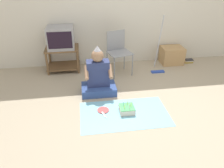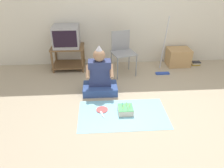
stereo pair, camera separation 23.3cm
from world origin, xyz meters
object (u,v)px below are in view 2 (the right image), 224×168
(tv, at_px, (66,36))
(folding_chair, at_px, (122,49))
(birthday_cake, at_px, (125,110))
(dust_mop, at_px, (163,58))
(cardboard_box_stack, at_px, (178,57))
(book_pile, at_px, (196,63))
(person_seated, at_px, (100,77))
(paper_plate, at_px, (102,110))

(tv, distance_m, folding_chair, 1.19)
(tv, xyz_separation_m, birthday_cake, (1.04, -1.72, -0.67))
(dust_mop, bearing_deg, folding_chair, 175.86)
(cardboard_box_stack, xyz_separation_m, book_pile, (0.42, -0.04, -0.15))
(person_seated, height_order, paper_plate, person_seated)
(person_seated, bearing_deg, folding_chair, 57.80)
(tv, bearing_deg, book_pile, -0.27)
(folding_chair, height_order, person_seated, folding_chair)
(folding_chair, relative_size, paper_plate, 4.79)
(dust_mop, relative_size, birthday_cake, 5.20)
(folding_chair, distance_m, cardboard_box_stack, 1.39)
(book_pile, relative_size, paper_plate, 1.08)
(tv, height_order, paper_plate, tv)
(dust_mop, height_order, paper_plate, dust_mop)
(birthday_cake, bearing_deg, dust_mop, 55.40)
(folding_chair, distance_m, paper_plate, 1.50)
(book_pile, bearing_deg, person_seated, -154.79)
(tv, distance_m, cardboard_box_stack, 2.50)
(tv, relative_size, person_seated, 0.61)
(tv, relative_size, birthday_cake, 2.30)
(cardboard_box_stack, bearing_deg, paper_plate, -136.84)
(tv, height_order, birthday_cake, tv)
(folding_chair, xyz_separation_m, person_seated, (-0.48, -0.75, -0.23))
(tv, bearing_deg, person_seated, -57.86)
(paper_plate, bearing_deg, birthday_cake, -13.41)
(folding_chair, bearing_deg, cardboard_box_stack, 13.66)
(person_seated, distance_m, paper_plate, 0.65)
(folding_chair, height_order, paper_plate, folding_chair)
(cardboard_box_stack, bearing_deg, person_seated, -148.98)
(cardboard_box_stack, relative_size, person_seated, 0.56)
(tv, xyz_separation_m, person_seated, (0.66, -1.05, -0.43))
(folding_chair, distance_m, birthday_cake, 1.50)
(folding_chair, distance_m, dust_mop, 0.86)
(tv, bearing_deg, dust_mop, -10.23)
(dust_mop, bearing_deg, cardboard_box_stack, 39.25)
(book_pile, height_order, birthday_cake, birthday_cake)
(cardboard_box_stack, bearing_deg, book_pile, -4.82)
(cardboard_box_stack, xyz_separation_m, paper_plate, (-1.77, -1.66, -0.18))
(cardboard_box_stack, xyz_separation_m, dust_mop, (-0.46, -0.38, 0.15))
(folding_chair, bearing_deg, paper_plate, -108.90)
(dust_mop, distance_m, paper_plate, 1.85)
(folding_chair, height_order, book_pile, folding_chair)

